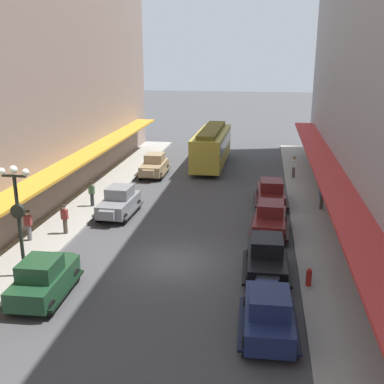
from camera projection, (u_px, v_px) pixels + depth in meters
The scene contains 18 objects.
ground_plane at pixel (174, 262), 23.07m from camera, with size 200.00×200.00×0.00m, color #424244.
sidewalk_left at pixel (31, 251), 24.14m from camera, with size 3.00×60.00×0.15m, color #99968E.
sidewalk_right at pixel (330, 271), 21.96m from camera, with size 3.00×60.00×0.15m, color #99968E.
parked_car_0 at pixel (271, 192), 31.11m from camera, with size 2.27×4.31×1.84m.
parked_car_1 at pixel (269, 312), 16.88m from camera, with size 2.24×4.30×1.84m.
parked_car_2 at pixel (44, 277), 19.45m from camera, with size 2.25×4.30×1.84m.
parked_car_3 at pixel (119, 201), 29.25m from camera, with size 2.27×4.31×1.84m.
parked_car_4 at pixel (154, 165), 38.52m from camera, with size 2.17×4.27×1.84m.
parked_car_5 at pixel (266, 257), 21.33m from camera, with size 2.24×4.30×1.84m.
parked_car_6 at pixel (270, 219), 26.21m from camera, with size 2.31×4.32×1.84m.
streetcar at pixel (212, 145), 41.52m from camera, with size 2.67×9.64×3.46m.
lamp_post_with_clock at pixel (19, 217), 20.57m from camera, with size 1.42×0.44×5.16m.
fire_hydrant at pixel (309, 277), 20.32m from camera, with size 0.24×0.24×0.82m.
pedestrian_0 at pixel (29, 225), 25.06m from camera, with size 0.36×0.28×1.67m.
pedestrian_1 at pixel (65, 219), 26.01m from camera, with size 0.36×0.28×1.67m.
pedestrian_2 at pixel (294, 167), 37.53m from camera, with size 0.36×0.28×1.67m.
pedestrian_3 at pixel (92, 193), 30.63m from camera, with size 0.36×0.28×1.67m.
pedestrian_4 at pixel (322, 196), 30.04m from camera, with size 0.36×0.28×1.67m.
Camera 1 is at (4.10, -20.69, 10.02)m, focal length 43.70 mm.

